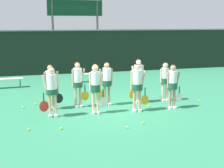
{
  "coord_description": "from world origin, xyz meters",
  "views": [
    {
      "loc": [
        -3.11,
        -11.07,
        3.22
      ],
      "look_at": [
        -0.01,
        0.03,
        0.94
      ],
      "focal_mm": 50.0,
      "sensor_mm": 36.0,
      "label": 1
    }
  ],
  "objects_px": {
    "player_3": "(173,83)",
    "tennis_ball_6": "(36,104)",
    "tennis_ball_1": "(40,108)",
    "player_1": "(96,85)",
    "player_4": "(51,83)",
    "player_6": "(107,80)",
    "tennis_ball_0": "(199,101)",
    "player_5": "(78,81)",
    "scoreboard": "(75,13)",
    "player_7": "(138,77)",
    "tennis_ball_4": "(23,107)",
    "player_0": "(52,87)",
    "bench_courtside": "(6,80)",
    "tennis_ball_8": "(143,123)",
    "tennis_ball_7": "(29,129)",
    "player_8": "(165,78)",
    "player_2": "(137,83)",
    "tennis_ball_5": "(149,106)",
    "tennis_ball_2": "(127,127)",
    "tennis_ball_3": "(61,128)",
    "bench_far": "(91,74)"
  },
  "relations": [
    {
      "from": "tennis_ball_0",
      "to": "tennis_ball_7",
      "type": "xyz_separation_m",
      "value": [
        -6.87,
        -1.76,
        -0.0
      ]
    },
    {
      "from": "bench_far",
      "to": "tennis_ball_3",
      "type": "distance_m",
      "value": 7.95
    },
    {
      "from": "player_5",
      "to": "tennis_ball_4",
      "type": "relative_size",
      "value": 24.52
    },
    {
      "from": "player_6",
      "to": "tennis_ball_0",
      "type": "bearing_deg",
      "value": -8.67
    },
    {
      "from": "player_7",
      "to": "tennis_ball_0",
      "type": "distance_m",
      "value": 2.77
    },
    {
      "from": "player_5",
      "to": "scoreboard",
      "type": "bearing_deg",
      "value": 69.39
    },
    {
      "from": "bench_courtside",
      "to": "tennis_ball_7",
      "type": "relative_size",
      "value": 25.33
    },
    {
      "from": "tennis_ball_1",
      "to": "tennis_ball_4",
      "type": "relative_size",
      "value": 0.95
    },
    {
      "from": "tennis_ball_1",
      "to": "player_7",
      "type": "bearing_deg",
      "value": -2.39
    },
    {
      "from": "scoreboard",
      "to": "tennis_ball_7",
      "type": "relative_size",
      "value": 72.97
    },
    {
      "from": "player_3",
      "to": "tennis_ball_3",
      "type": "height_order",
      "value": "player_3"
    },
    {
      "from": "player_5",
      "to": "tennis_ball_0",
      "type": "height_order",
      "value": "player_5"
    },
    {
      "from": "bench_courtside",
      "to": "player_3",
      "type": "height_order",
      "value": "player_3"
    },
    {
      "from": "tennis_ball_6",
      "to": "tennis_ball_1",
      "type": "bearing_deg",
      "value": -76.67
    },
    {
      "from": "bench_courtside",
      "to": "tennis_ball_8",
      "type": "distance_m",
      "value": 8.47
    },
    {
      "from": "tennis_ball_4",
      "to": "tennis_ball_2",
      "type": "bearing_deg",
      "value": -46.04
    },
    {
      "from": "player_5",
      "to": "player_6",
      "type": "bearing_deg",
      "value": -12.72
    },
    {
      "from": "tennis_ball_4",
      "to": "tennis_ball_8",
      "type": "bearing_deg",
      "value": -38.85
    },
    {
      "from": "tennis_ball_6",
      "to": "tennis_ball_3",
      "type": "bearing_deg",
      "value": -78.59
    },
    {
      "from": "scoreboard",
      "to": "tennis_ball_5",
      "type": "bearing_deg",
      "value": -83.15
    },
    {
      "from": "player_4",
      "to": "player_6",
      "type": "bearing_deg",
      "value": -11.04
    },
    {
      "from": "player_1",
      "to": "tennis_ball_6",
      "type": "xyz_separation_m",
      "value": [
        -2.05,
        1.83,
        -1.03
      ]
    },
    {
      "from": "bench_courtside",
      "to": "tennis_ball_3",
      "type": "height_order",
      "value": "bench_courtside"
    },
    {
      "from": "player_1",
      "to": "player_5",
      "type": "xyz_separation_m",
      "value": [
        -0.46,
        1.03,
        -0.03
      ]
    },
    {
      "from": "bench_courtside",
      "to": "tennis_ball_0",
      "type": "relative_size",
      "value": 24.12
    },
    {
      "from": "player_8",
      "to": "tennis_ball_7",
      "type": "relative_size",
      "value": 24.19
    },
    {
      "from": "player_0",
      "to": "player_7",
      "type": "distance_m",
      "value": 3.67
    },
    {
      "from": "player_2",
      "to": "tennis_ball_2",
      "type": "bearing_deg",
      "value": -110.27
    },
    {
      "from": "tennis_ball_8",
      "to": "tennis_ball_1",
      "type": "bearing_deg",
      "value": 138.01
    },
    {
      "from": "player_1",
      "to": "tennis_ball_1",
      "type": "height_order",
      "value": "player_1"
    },
    {
      "from": "player_6",
      "to": "tennis_ball_5",
      "type": "bearing_deg",
      "value": -25.14
    },
    {
      "from": "bench_courtside",
      "to": "player_8",
      "type": "distance_m",
      "value": 7.96
    },
    {
      "from": "player_4",
      "to": "tennis_ball_2",
      "type": "xyz_separation_m",
      "value": [
        2.07,
        -2.82,
        -0.97
      ]
    },
    {
      "from": "player_0",
      "to": "tennis_ball_3",
      "type": "distance_m",
      "value": 1.72
    },
    {
      "from": "bench_far",
      "to": "player_4",
      "type": "relative_size",
      "value": 1.08
    },
    {
      "from": "player_7",
      "to": "player_8",
      "type": "height_order",
      "value": "player_7"
    },
    {
      "from": "player_3",
      "to": "tennis_ball_4",
      "type": "distance_m",
      "value": 5.76
    },
    {
      "from": "tennis_ball_2",
      "to": "tennis_ball_3",
      "type": "xyz_separation_m",
      "value": [
        -1.99,
        0.43,
        0.0
      ]
    },
    {
      "from": "bench_courtside",
      "to": "tennis_ball_8",
      "type": "bearing_deg",
      "value": -60.52
    },
    {
      "from": "tennis_ball_6",
      "to": "tennis_ball_7",
      "type": "height_order",
      "value": "tennis_ball_7"
    },
    {
      "from": "player_2",
      "to": "tennis_ball_0",
      "type": "distance_m",
      "value": 3.23
    },
    {
      "from": "player_8",
      "to": "bench_courtside",
      "type": "bearing_deg",
      "value": 143.03
    },
    {
      "from": "scoreboard",
      "to": "tennis_ball_1",
      "type": "bearing_deg",
      "value": -107.44
    },
    {
      "from": "tennis_ball_3",
      "to": "tennis_ball_8",
      "type": "distance_m",
      "value": 2.61
    },
    {
      "from": "player_3",
      "to": "tennis_ball_6",
      "type": "relative_size",
      "value": 26.2
    },
    {
      "from": "tennis_ball_1",
      "to": "player_1",
      "type": "bearing_deg",
      "value": -32.47
    },
    {
      "from": "player_4",
      "to": "tennis_ball_1",
      "type": "relative_size",
      "value": 24.89
    },
    {
      "from": "player_2",
      "to": "tennis_ball_7",
      "type": "bearing_deg",
      "value": -155.74
    },
    {
      "from": "player_0",
      "to": "player_4",
      "type": "xyz_separation_m",
      "value": [
        0.05,
        1.0,
        -0.06
      ]
    },
    {
      "from": "tennis_ball_2",
      "to": "player_6",
      "type": "bearing_deg",
      "value": 88.42
    }
  ]
}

